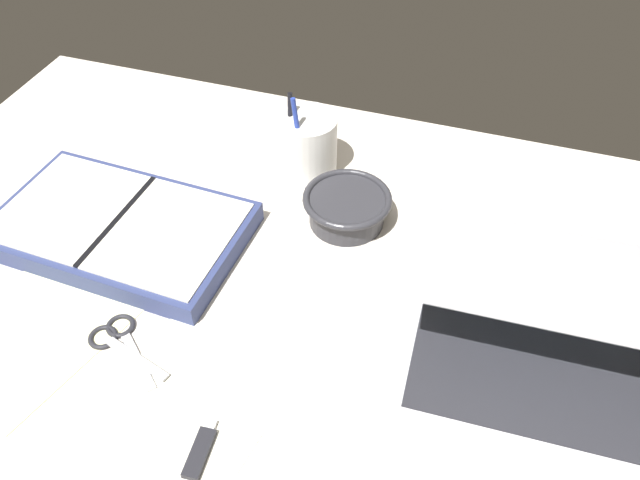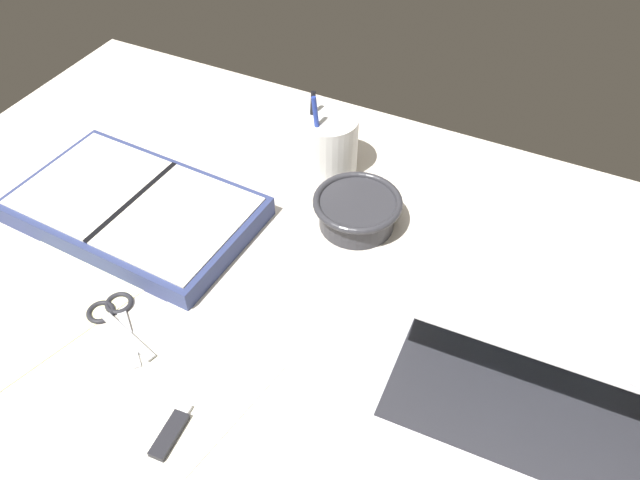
{
  "view_description": "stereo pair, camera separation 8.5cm",
  "coord_description": "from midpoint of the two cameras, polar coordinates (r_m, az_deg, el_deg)",
  "views": [
    {
      "loc": [
        21.12,
        -48.87,
        69.75
      ],
      "look_at": [
        2.61,
        7.87,
        9.0
      ],
      "focal_mm": 35.0,
      "sensor_mm": 36.0,
      "label": 1
    },
    {
      "loc": [
        29.0,
        -45.66,
        69.75
      ],
      "look_at": [
        2.61,
        7.87,
        9.0
      ],
      "focal_mm": 35.0,
      "sensor_mm": 36.0,
      "label": 2
    }
  ],
  "objects": [
    {
      "name": "paper_sheet_front",
      "position": [
        0.79,
        -16.6,
        -16.34
      ],
      "size": [
        24.37,
        30.96,
        0.16
      ],
      "primitive_type": "cube",
      "rotation": [
        0.0,
        0.0,
        -0.17
      ],
      "color": "silver",
      "rests_on": "desk_top"
    },
    {
      "name": "bowl",
      "position": [
        0.96,
        -0.05,
        2.91
      ],
      "size": [
        13.74,
        13.74,
        5.17
      ],
      "color": "#2D2D33",
      "rests_on": "desk_top"
    },
    {
      "name": "desk_top",
      "position": [
        0.87,
        -6.08,
        -6.98
      ],
      "size": [
        140.0,
        100.0,
        2.0
      ],
      "primitive_type": "cube",
      "color": "beige",
      "rests_on": "ground"
    },
    {
      "name": "scissors",
      "position": [
        0.88,
        -20.67,
        -8.58
      ],
      "size": [
        13.11,
        9.75,
        0.8
      ],
      "rotation": [
        0.0,
        0.0,
        -0.49
      ],
      "color": "#B7B7BC",
      "rests_on": "desk_top"
    },
    {
      "name": "paper_sheet_beside_planner",
      "position": [
        0.94,
        -26.37,
        -6.89
      ],
      "size": [
        26.09,
        30.94,
        0.16
      ],
      "primitive_type": "cube",
      "rotation": [
        0.0,
        0.0,
        -0.27
      ],
      "color": "#F4EFB2",
      "rests_on": "desk_top"
    },
    {
      "name": "laptop",
      "position": [
        0.8,
        16.77,
        -9.51
      ],
      "size": [
        35.29,
        31.05,
        15.65
      ],
      "rotation": [
        0.0,
        0.0,
        0.04
      ],
      "color": "#B7B7BC",
      "rests_on": "desk_top"
    },
    {
      "name": "pen_cup",
      "position": [
        1.04,
        -3.57,
        8.6
      ],
      "size": [
        9.99,
        9.99,
        15.46
      ],
      "color": "white",
      "rests_on": "desk_top"
    },
    {
      "name": "planner",
      "position": [
        1.0,
        -20.15,
        0.92
      ],
      "size": [
        38.23,
        24.33,
        3.82
      ],
      "rotation": [
        0.0,
        0.0,
        -0.05
      ],
      "color": "navy",
      "rests_on": "desk_top"
    },
    {
      "name": "usb_drive",
      "position": [
        0.77,
        -14.21,
        -18.46
      ],
      "size": [
        2.45,
        7.3,
        1.0
      ],
      "rotation": [
        0.0,
        0.0,
        0.08
      ],
      "color": "black",
      "rests_on": "desk_top"
    }
  ]
}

